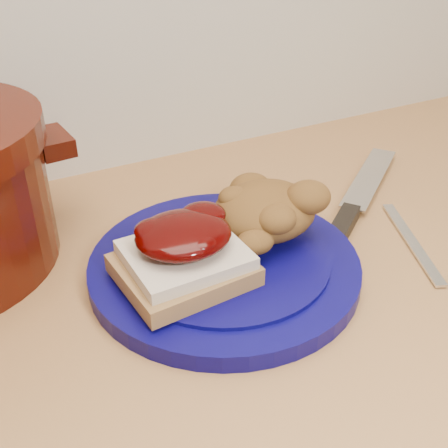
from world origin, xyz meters
name	(u,v)px	position (x,y,z in m)	size (l,w,h in m)	color
plate	(224,266)	(0.05, 1.49, 0.91)	(0.29, 0.29, 0.02)	#08054E
sandwich	(184,253)	(-0.01, 1.48, 0.95)	(0.13, 0.12, 0.06)	olive
stuffing_mound	(264,211)	(0.11, 1.51, 0.95)	(0.12, 0.10, 0.06)	brown
chef_knife	(348,216)	(0.23, 1.51, 0.91)	(0.27, 0.21, 0.02)	black
butter_knife	(412,241)	(0.27, 1.44, 0.90)	(0.17, 0.01, 0.00)	silver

